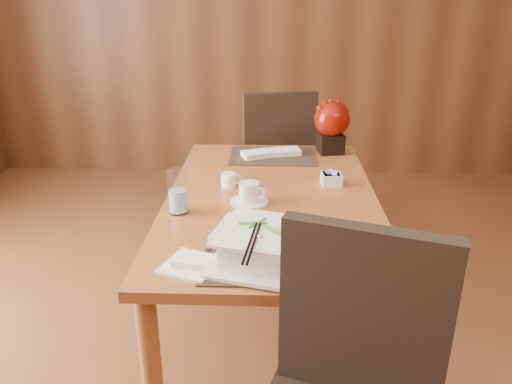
{
  "coord_description": "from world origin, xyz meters",
  "views": [
    {
      "loc": [
        0.0,
        -1.38,
        1.58
      ],
      "look_at": [
        -0.06,
        0.35,
        0.87
      ],
      "focal_mm": 35.0,
      "sensor_mm": 36.0,
      "label": 1
    }
  ],
  "objects_px": {
    "soup_setting": "(261,247)",
    "creamer_jug": "(229,180)",
    "far_chair": "(274,158)",
    "coffee_cup": "(249,194)",
    "sugar_caddy": "(331,179)",
    "dining_table": "(272,216)",
    "water_glass": "(178,192)",
    "bread_plate": "(191,265)",
    "berry_decor": "(332,124)"
  },
  "relations": [
    {
      "from": "creamer_jug",
      "to": "bread_plate",
      "type": "distance_m",
      "value": 0.7
    },
    {
      "from": "water_glass",
      "to": "far_chair",
      "type": "height_order",
      "value": "far_chair"
    },
    {
      "from": "dining_table",
      "to": "far_chair",
      "type": "relative_size",
      "value": 1.48
    },
    {
      "from": "soup_setting",
      "to": "far_chair",
      "type": "height_order",
      "value": "far_chair"
    },
    {
      "from": "berry_decor",
      "to": "bread_plate",
      "type": "relative_size",
      "value": 1.68
    },
    {
      "from": "creamer_jug",
      "to": "far_chair",
      "type": "distance_m",
      "value": 1.01
    },
    {
      "from": "coffee_cup",
      "to": "bread_plate",
      "type": "bearing_deg",
      "value": -107.23
    },
    {
      "from": "dining_table",
      "to": "far_chair",
      "type": "distance_m",
      "value": 1.07
    },
    {
      "from": "far_chair",
      "to": "water_glass",
      "type": "bearing_deg",
      "value": 58.56
    },
    {
      "from": "creamer_jug",
      "to": "sugar_caddy",
      "type": "bearing_deg",
      "value": -2.46
    },
    {
      "from": "bread_plate",
      "to": "far_chair",
      "type": "distance_m",
      "value": 1.7
    },
    {
      "from": "soup_setting",
      "to": "creamer_jug",
      "type": "xyz_separation_m",
      "value": [
        -0.16,
        0.67,
        -0.03
      ]
    },
    {
      "from": "far_chair",
      "to": "dining_table",
      "type": "bearing_deg",
      "value": 74.91
    },
    {
      "from": "berry_decor",
      "to": "far_chair",
      "type": "height_order",
      "value": "berry_decor"
    },
    {
      "from": "water_glass",
      "to": "sugar_caddy",
      "type": "relative_size",
      "value": 2.03
    },
    {
      "from": "dining_table",
      "to": "creamer_jug",
      "type": "height_order",
      "value": "creamer_jug"
    },
    {
      "from": "soup_setting",
      "to": "creamer_jug",
      "type": "bearing_deg",
      "value": 118.23
    },
    {
      "from": "soup_setting",
      "to": "coffee_cup",
      "type": "bearing_deg",
      "value": 111.69
    },
    {
      "from": "water_glass",
      "to": "creamer_jug",
      "type": "height_order",
      "value": "water_glass"
    },
    {
      "from": "water_glass",
      "to": "creamer_jug",
      "type": "distance_m",
      "value": 0.34
    },
    {
      "from": "soup_setting",
      "to": "far_chair",
      "type": "bearing_deg",
      "value": 103.09
    },
    {
      "from": "coffee_cup",
      "to": "sugar_caddy",
      "type": "xyz_separation_m",
      "value": [
        0.36,
        0.22,
        -0.01
      ]
    },
    {
      "from": "bread_plate",
      "to": "dining_table",
      "type": "bearing_deg",
      "value": 66.88
    },
    {
      "from": "coffee_cup",
      "to": "water_glass",
      "type": "distance_m",
      "value": 0.3
    },
    {
      "from": "bread_plate",
      "to": "far_chair",
      "type": "height_order",
      "value": "far_chair"
    },
    {
      "from": "dining_table",
      "to": "berry_decor",
      "type": "relative_size",
      "value": 5.34
    },
    {
      "from": "dining_table",
      "to": "soup_setting",
      "type": "bearing_deg",
      "value": -93.34
    },
    {
      "from": "creamer_jug",
      "to": "far_chair",
      "type": "xyz_separation_m",
      "value": [
        0.21,
        0.97,
        -0.21
      ]
    },
    {
      "from": "soup_setting",
      "to": "far_chair",
      "type": "xyz_separation_m",
      "value": [
        0.05,
        1.64,
        -0.24
      ]
    },
    {
      "from": "creamer_jug",
      "to": "berry_decor",
      "type": "xyz_separation_m",
      "value": [
        0.51,
        0.53,
        0.13
      ]
    },
    {
      "from": "dining_table",
      "to": "far_chair",
      "type": "xyz_separation_m",
      "value": [
        0.01,
        1.07,
        -0.08
      ]
    },
    {
      "from": "far_chair",
      "to": "coffee_cup",
      "type": "bearing_deg",
      "value": 70.28
    },
    {
      "from": "dining_table",
      "to": "water_glass",
      "type": "height_order",
      "value": "water_glass"
    },
    {
      "from": "soup_setting",
      "to": "creamer_jug",
      "type": "distance_m",
      "value": 0.69
    },
    {
      "from": "soup_setting",
      "to": "sugar_caddy",
      "type": "distance_m",
      "value": 0.78
    },
    {
      "from": "dining_table",
      "to": "coffee_cup",
      "type": "distance_m",
      "value": 0.18
    },
    {
      "from": "soup_setting",
      "to": "water_glass",
      "type": "relative_size",
      "value": 2.09
    },
    {
      "from": "coffee_cup",
      "to": "berry_decor",
      "type": "xyz_separation_m",
      "value": [
        0.41,
        0.71,
        0.12
      ]
    },
    {
      "from": "dining_table",
      "to": "creamer_jug",
      "type": "relative_size",
      "value": 16.92
    },
    {
      "from": "coffee_cup",
      "to": "creamer_jug",
      "type": "distance_m",
      "value": 0.21
    },
    {
      "from": "creamer_jug",
      "to": "bread_plate",
      "type": "relative_size",
      "value": 0.53
    },
    {
      "from": "coffee_cup",
      "to": "sugar_caddy",
      "type": "distance_m",
      "value": 0.43
    },
    {
      "from": "soup_setting",
      "to": "berry_decor",
      "type": "relative_size",
      "value": 1.33
    },
    {
      "from": "dining_table",
      "to": "sugar_caddy",
      "type": "xyz_separation_m",
      "value": [
        0.27,
        0.15,
        0.12
      ]
    },
    {
      "from": "sugar_caddy",
      "to": "berry_decor",
      "type": "distance_m",
      "value": 0.5
    },
    {
      "from": "dining_table",
      "to": "bread_plate",
      "type": "bearing_deg",
      "value": -113.12
    },
    {
      "from": "dining_table",
      "to": "bread_plate",
      "type": "height_order",
      "value": "bread_plate"
    },
    {
      "from": "sugar_caddy",
      "to": "far_chair",
      "type": "height_order",
      "value": "far_chair"
    },
    {
      "from": "coffee_cup",
      "to": "berry_decor",
      "type": "relative_size",
      "value": 0.56
    },
    {
      "from": "soup_setting",
      "to": "berry_decor",
      "type": "bearing_deg",
      "value": 88.59
    }
  ]
}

